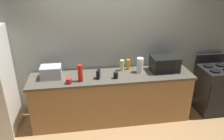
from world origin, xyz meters
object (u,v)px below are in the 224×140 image
(bottle_hot_sauce, at_px, (80,73))
(bottle_vinegar, at_px, (122,65))
(toaster_oven, at_px, (51,72))
(paper_towel_roll, at_px, (140,65))
(stove_range, at_px, (214,89))
(microwave, at_px, (165,64))
(cordless_phone, at_px, (98,74))
(mug_black, at_px, (116,75))
(mug_red, at_px, (69,81))
(bottle_dish_soap, at_px, (128,64))

(bottle_hot_sauce, bearing_deg, bottle_vinegar, 23.50)
(toaster_oven, xyz_separation_m, paper_towel_roll, (1.53, -0.01, 0.03))
(stove_range, xyz_separation_m, toaster_oven, (-3.03, 0.06, 0.54))
(microwave, distance_m, bottle_vinegar, 0.77)
(cordless_phone, bearing_deg, toaster_oven, -173.26)
(cordless_phone, xyz_separation_m, bottle_hot_sauce, (-0.30, -0.06, 0.07))
(bottle_vinegar, bearing_deg, mug_black, -118.33)
(paper_towel_roll, relative_size, bottle_vinegar, 1.36)
(paper_towel_roll, height_order, mug_black, paper_towel_roll)
(stove_range, xyz_separation_m, mug_red, (-2.73, -0.20, 0.48))
(toaster_oven, relative_size, cordless_phone, 2.27)
(stove_range, bearing_deg, bottle_dish_soap, 172.77)
(stove_range, xyz_separation_m, bottle_hot_sauce, (-2.54, -0.15, 0.58))
(bottle_hot_sauce, bearing_deg, mug_red, -164.75)
(toaster_oven, distance_m, bottle_vinegar, 1.24)
(stove_range, height_order, microwave, microwave)
(stove_range, distance_m, toaster_oven, 3.08)
(microwave, relative_size, paper_towel_roll, 1.78)
(microwave, xyz_separation_m, bottle_dish_soap, (-0.63, 0.16, -0.04))
(bottle_dish_soap, bearing_deg, mug_black, -130.33)
(stove_range, relative_size, toaster_oven, 3.18)
(cordless_phone, relative_size, bottle_vinegar, 0.75)
(mug_black, bearing_deg, stove_range, 3.70)
(microwave, height_order, toaster_oven, microwave)
(bottle_hot_sauce, distance_m, bottle_vinegar, 0.82)
(bottle_dish_soap, relative_size, mug_red, 1.99)
(paper_towel_roll, bearing_deg, toaster_oven, 179.63)
(stove_range, bearing_deg, toaster_oven, 178.86)
(microwave, distance_m, toaster_oven, 1.99)
(bottle_hot_sauce, bearing_deg, paper_towel_roll, 10.66)
(paper_towel_roll, distance_m, mug_red, 1.27)
(bottle_hot_sauce, height_order, bottle_vinegar, bottle_hot_sauce)
(cordless_phone, bearing_deg, bottle_dish_soap, 44.45)
(bottle_vinegar, bearing_deg, microwave, -9.93)
(stove_range, relative_size, bottle_vinegar, 5.43)
(microwave, distance_m, bottle_dish_soap, 0.65)
(microwave, distance_m, bottle_hot_sauce, 1.52)
(toaster_oven, relative_size, bottle_dish_soap, 1.78)
(microwave, relative_size, cordless_phone, 3.20)
(mug_black, bearing_deg, paper_towel_roll, 20.93)
(microwave, xyz_separation_m, mug_red, (-1.69, -0.25, -0.09))
(microwave, distance_m, cordless_phone, 1.22)
(paper_towel_roll, distance_m, mug_black, 0.50)
(stove_range, relative_size, bottle_hot_sauce, 3.75)
(cordless_phone, distance_m, mug_black, 0.29)
(microwave, bearing_deg, bottle_dish_soap, 165.48)
(stove_range, height_order, paper_towel_roll, paper_towel_roll)
(toaster_oven, xyz_separation_m, bottle_hot_sauce, (0.48, -0.21, 0.04))
(paper_towel_roll, bearing_deg, cordless_phone, -169.81)
(bottle_vinegar, bearing_deg, bottle_dish_soap, 14.59)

